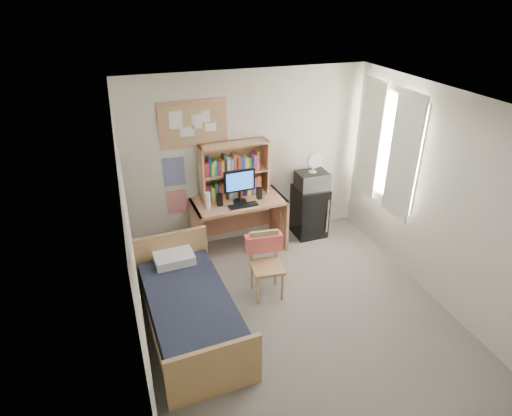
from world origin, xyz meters
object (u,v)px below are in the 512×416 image
object	(u,v)px
speaker_left	(220,200)
speaker_right	(259,193)
desk_chair	(267,267)
bed	(191,315)
desk_fan	(313,163)
bulletin_board	(193,124)
mini_fridge	(309,211)
desk	(239,225)
monitor	(240,187)
microwave	(312,180)

from	to	relation	value
speaker_left	speaker_right	xyz separation A→B (m)	(0.60, 0.03, -0.00)
desk_chair	speaker_right	size ratio (longest dim) A/B	4.89
bed	speaker_right	world-z (taller)	speaker_right
desk_fan	speaker_left	bearing A→B (deg)	-175.84
bulletin_board	speaker_right	bearing A→B (deg)	-24.68
bulletin_board	mini_fridge	world-z (taller)	bulletin_board
desk	monitor	bearing A→B (deg)	-90.00
speaker_left	desk_fan	bearing A→B (deg)	2.53
monitor	desk_fan	world-z (taller)	desk_fan
mini_fridge	microwave	xyz separation A→B (m)	(0.00, -0.02, 0.54)
monitor	speaker_right	bearing A→B (deg)	-0.00
monitor	microwave	world-z (taller)	monitor
speaker_right	microwave	distance (m)	0.90
mini_fridge	desk_fan	world-z (taller)	desk_fan
speaker_right	desk	bearing A→B (deg)	168.69
monitor	speaker_right	xyz separation A→B (m)	(0.30, 0.02, -0.15)
bed	speaker_left	world-z (taller)	speaker_left
desk	speaker_right	size ratio (longest dim) A/B	7.56
speaker_right	microwave	world-z (taller)	microwave
microwave	desk	bearing A→B (deg)	-178.08
mini_fridge	bed	size ratio (longest dim) A/B	0.45
desk	speaker_left	world-z (taller)	speaker_left
bulletin_board	mini_fridge	xyz separation A→B (m)	(1.71, -0.24, -1.51)
speaker_left	microwave	world-z (taller)	microwave
desk_chair	speaker_right	xyz separation A→B (m)	(0.27, 1.11, 0.49)
bulletin_board	speaker_right	size ratio (longest dim) A/B	5.35
bulletin_board	microwave	xyz separation A→B (m)	(1.71, -0.26, -0.97)
desk_chair	speaker_left	bearing A→B (deg)	112.24
desk_chair	mini_fridge	distance (m)	1.70
desk_chair	mini_fridge	world-z (taller)	desk_chair
desk	speaker_right	bearing A→B (deg)	-11.31
desk_chair	mini_fridge	bearing A→B (deg)	52.11
mini_fridge	monitor	xyz separation A→B (m)	(-1.19, -0.15, 0.67)
bulletin_board	desk	bearing A→B (deg)	-32.75
speaker_left	desk_fan	xyz separation A→B (m)	(1.49, 0.15, 0.31)
speaker_left	microwave	xyz separation A→B (m)	(1.49, 0.15, 0.03)
bed	monitor	distance (m)	1.97
desk	speaker_right	world-z (taller)	speaker_right
bulletin_board	desk_chair	xyz separation A→B (m)	(0.56, -1.49, -1.49)
desk	desk_chair	bearing A→B (deg)	-91.37
desk	speaker_left	bearing A→B (deg)	-168.69
desk_chair	desk	bearing A→B (deg)	96.84
desk_chair	mini_fridge	size ratio (longest dim) A/B	1.06
desk_chair	microwave	distance (m)	1.76
desk_fan	microwave	bearing A→B (deg)	0.00
bed	desk_fan	bearing A→B (deg)	32.15
desk_chair	bed	size ratio (longest dim) A/B	0.47
desk_chair	desk_fan	size ratio (longest dim) A/B	2.87
mini_fridge	bed	distance (m)	2.75
desk_chair	bulletin_board	bearing A→B (deg)	115.64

